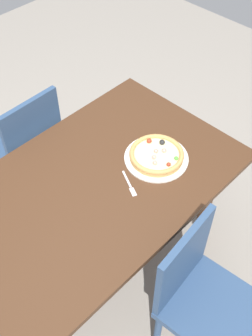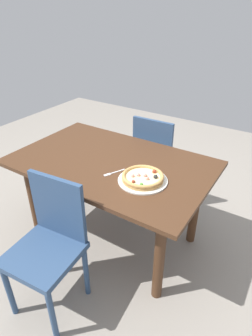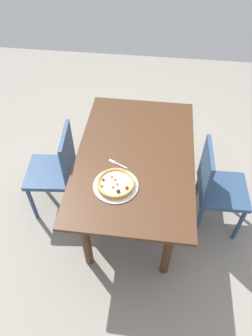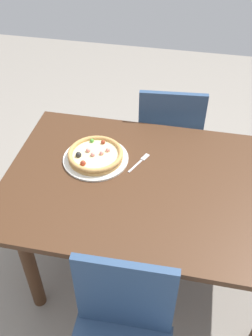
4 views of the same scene
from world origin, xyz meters
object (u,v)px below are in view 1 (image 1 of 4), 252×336
Objects in this scene: chair_far at (201,296)px; pizza at (157,155)px; fork at (130,185)px; dining_table at (95,197)px; plate at (156,158)px; chair_near at (26,145)px.

chair_far reaches higher than pizza.
pizza reaches higher than fork.
plate is (-0.33, 0.11, 0.11)m from dining_table.
dining_table is at bearing -18.11° from pizza.
dining_table is 0.21m from fork.
chair_far is 2.72× the size of plate.
chair_near reaches higher than pizza.
chair_far is (0.03, 1.36, 0.00)m from chair_near.
chair_near is at bearing -69.88° from plate.
dining_table is at bearing -94.06° from chair_far.
chair_far is 3.22× the size of pizza.
pizza is at bearing -124.45° from chair_far.
chair_near is 0.85m from fork.
chair_near reaches higher than dining_table.
chair_far is at bearing -92.65° from chair_near.
chair_near is (-0.04, -0.68, -0.14)m from dining_table.
fork is at bearing -105.18° from chair_far.
plate is (-0.32, -0.57, 0.25)m from chair_far.
chair_near is 5.71× the size of fork.
plate is (-0.29, 0.79, 0.25)m from chair_near.
fork is (-0.11, 0.14, 0.11)m from dining_table.
chair_near is 2.72× the size of plate.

